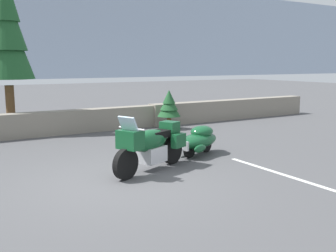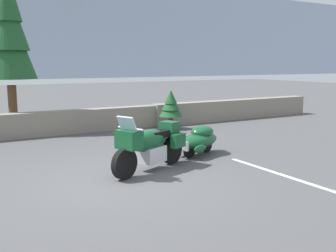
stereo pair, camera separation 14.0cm
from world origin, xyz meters
name	(u,v)px [view 2 (the right image)]	position (x,y,z in m)	size (l,w,h in m)	color
ground_plane	(120,181)	(0.00, 0.00, 0.00)	(80.00, 80.00, 0.00)	#4C4C4F
stone_guard_wall	(54,122)	(0.16, 6.06, 0.43)	(24.00, 0.62, 0.92)	gray
touring_motorcycle	(150,144)	(0.90, 0.38, 0.62)	(2.19, 1.26, 1.33)	black
car_shaped_trailer	(199,140)	(2.77, 1.15, 0.41)	(2.17, 1.22, 0.76)	black
pine_tree_tall	(8,27)	(-0.95, 7.17, 3.62)	(1.75, 1.75, 5.79)	brown
pine_sapling_near	(171,105)	(4.25, 5.15, 0.91)	(0.86, 0.86, 1.45)	brown
parking_stripe_marker	(286,176)	(3.25, -1.50, 0.00)	(0.12, 3.60, 0.01)	silver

